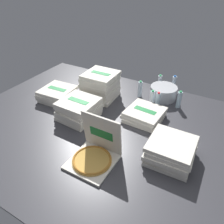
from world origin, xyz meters
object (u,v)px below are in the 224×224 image
Objects in this scene: pizza_stack_right_far at (58,94)px; water_bottle_1 at (140,89)px; pizza_stack_right_near at (100,85)px; pizza_stack_center_far at (79,109)px; water_bottle_0 at (152,99)px; open_pizza_box at (95,154)px; water_bottle_4 at (158,101)px; pizza_stack_right_mid at (144,114)px; water_bottle_2 at (159,83)px; ice_bucket at (163,92)px; water_bottle_3 at (179,100)px; pizza_stack_left_near at (171,151)px; water_bottle_5 at (174,84)px.

water_bottle_1 is (0.90, 0.60, 0.03)m from pizza_stack_right_far.
pizza_stack_right_near is 0.53m from pizza_stack_center_far.
open_pizza_box is at bearing -96.59° from water_bottle_0.
water_bottle_4 is (0.31, -0.17, 0.00)m from water_bottle_1.
pizza_stack_right_mid is at bearing 7.45° from pizza_stack_right_far.
water_bottle_4 is (0.14, -0.48, 0.00)m from water_bottle_2.
open_pizza_box is 1.38m from ice_bucket.
pizza_stack_center_far reaches higher than water_bottle_0.
pizza_stack_right_near is 1.88× the size of water_bottle_0.
pizza_stack_right_near is (-0.70, 0.17, 0.12)m from pizza_stack_right_mid.
pizza_stack_right_far is 1.54m from water_bottle_3.
water_bottle_3 is (1.43, 0.59, 0.03)m from pizza_stack_right_far.
pizza_stack_right_mid is 1.93× the size of water_bottle_0.
water_bottle_0 is (0.64, 0.64, -0.01)m from pizza_stack_center_far.
pizza_stack_center_far reaches higher than ice_bucket.
pizza_stack_right_near is at bearing -148.44° from water_bottle_1.
pizza_stack_right_mid is 0.56m from ice_bucket.
pizza_stack_center_far reaches higher than pizza_stack_right_mid.
pizza_stack_right_mid is 1.93× the size of water_bottle_3.
water_bottle_0 is at bearing -81.85° from water_bottle_2.
pizza_stack_right_far is at bearing 168.98° from pizza_stack_left_near.
pizza_stack_left_near is 1.88× the size of water_bottle_3.
water_bottle_3 is (0.29, 0.15, 0.00)m from water_bottle_0.
pizza_stack_center_far is at bearing 174.14° from pizza_stack_left_near.
water_bottle_3 is 0.27m from water_bottle_4.
pizza_stack_right_far reaches higher than pizza_stack_right_mid.
pizza_stack_left_near is 0.88m from water_bottle_0.
pizza_stack_right_near reaches higher than water_bottle_0.
water_bottle_1 is 0.52m from water_bottle_3.
pizza_stack_right_near is at bearing 150.84° from pizza_stack_left_near.
water_bottle_2 is (0.61, 0.58, -0.07)m from pizza_stack_right_near.
water_bottle_0 is at bearing 44.79° from pizza_stack_center_far.
pizza_stack_right_near is 0.76m from water_bottle_4.
pizza_stack_right_near is at bearing 166.03° from pizza_stack_right_mid.
pizza_stack_right_far is 1.38m from ice_bucket.
water_bottle_2 is (0.16, 0.31, 0.00)m from water_bottle_1.
water_bottle_3 is (0.27, 0.43, 0.05)m from pizza_stack_right_mid.
water_bottle_3 is (-0.17, 0.90, 0.01)m from pizza_stack_left_near.
pizza_stack_right_far is (-1.15, -0.15, 0.02)m from pizza_stack_right_mid.
water_bottle_2 is 1.00× the size of water_bottle_4.
pizza_stack_left_near is 1.88× the size of water_bottle_4.
water_bottle_4 reaches higher than pizza_stack_left_near.
pizza_stack_right_far is at bearing -141.90° from water_bottle_5.
pizza_stack_center_far is 0.90m from water_bottle_0.
water_bottle_2 is (1.07, 0.91, 0.03)m from pizza_stack_right_far.
pizza_stack_left_near is (1.14, -0.63, -0.08)m from pizza_stack_right_near.
water_bottle_3 is (0.97, 0.26, -0.07)m from pizza_stack_right_near.
pizza_stack_left_near is (0.44, -0.46, 0.04)m from pizza_stack_right_mid.
water_bottle_1 is at bearing 151.12° from water_bottle_4.
pizza_stack_center_far is 1.98× the size of water_bottle_2.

